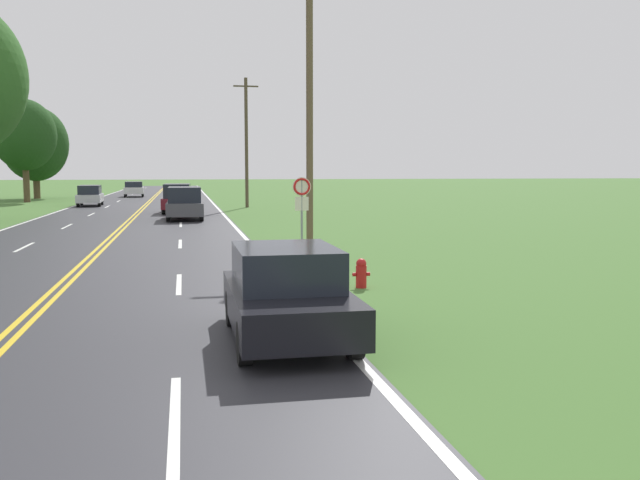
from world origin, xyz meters
TOP-DOWN VIEW (x-y plane):
  - fire_hydrant at (6.85, 15.21)m, footprint 0.41×0.25m
  - traffic_sign at (6.59, 21.67)m, footprint 0.60×0.10m
  - utility_pole_midground at (7.24, 23.76)m, footprint 1.80×0.24m
  - utility_pole_far at (7.42, 49.75)m, footprint 1.80×0.24m
  - tree_mid_treeline at (-10.87, 69.14)m, footprint 6.14×6.14m
  - tree_right_cluster at (-10.12, 61.30)m, footprint 5.20×5.20m
  - car_black_sedan_nearest at (4.43, 10.74)m, footprint 1.79×3.96m
  - car_dark_grey_van_approaching at (2.92, 37.98)m, footprint 1.97×4.45m
  - car_maroon_suv_mid_near at (2.49, 44.13)m, footprint 1.97×4.51m
  - car_silver_van_mid_far at (-4.09, 54.07)m, footprint 1.93×4.60m
  - car_white_suv_receding at (-2.03, 71.45)m, footprint 2.07×4.27m

SIDE VIEW (x-z plane):
  - fire_hydrant at x=6.85m, z-range 0.01..0.69m
  - car_black_sedan_nearest at x=4.43m, z-range 0.01..1.51m
  - car_silver_van_mid_far at x=-4.09m, z-range 0.05..1.62m
  - car_white_suv_receding at x=-2.03m, z-range 0.08..1.62m
  - car_dark_grey_van_approaching at x=2.92m, z-range 0.03..1.83m
  - car_maroon_suv_mid_near at x=2.49m, z-range 0.04..1.89m
  - traffic_sign at x=6.59m, z-range 0.63..3.12m
  - utility_pole_far at x=7.42m, z-range 0.16..9.47m
  - utility_pole_midground at x=7.24m, z-range 0.16..9.48m
  - tree_mid_treeline at x=-10.87m, z-range 0.82..9.55m
  - tree_right_cluster at x=-10.12m, z-range 1.31..9.97m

